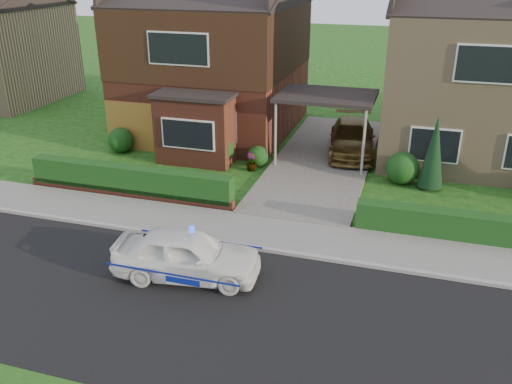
% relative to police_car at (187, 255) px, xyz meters
% --- Properties ---
extents(ground, '(120.00, 120.00, 0.00)m').
position_rel_police_car_xyz_m(ground, '(1.80, -1.20, -0.65)').
color(ground, '#124412').
rests_on(ground, ground).
extents(road, '(60.00, 6.00, 0.02)m').
position_rel_police_car_xyz_m(road, '(1.80, -1.20, -0.65)').
color(road, black).
rests_on(road, ground).
extents(kerb, '(60.00, 0.16, 0.12)m').
position_rel_police_car_xyz_m(kerb, '(1.80, 1.85, -0.59)').
color(kerb, '#9E9993').
rests_on(kerb, ground).
extents(sidewalk, '(60.00, 2.00, 0.10)m').
position_rel_police_car_xyz_m(sidewalk, '(1.80, 2.90, -0.60)').
color(sidewalk, slate).
rests_on(sidewalk, ground).
extents(driveway, '(3.80, 12.00, 0.12)m').
position_rel_police_car_xyz_m(driveway, '(1.80, 9.80, -0.59)').
color(driveway, '#666059').
rests_on(driveway, ground).
extents(house_left, '(7.50, 9.53, 7.25)m').
position_rel_police_car_xyz_m(house_left, '(-3.98, 12.70, 3.16)').
color(house_left, brown).
rests_on(house_left, ground).
extents(house_right, '(7.50, 8.06, 7.25)m').
position_rel_police_car_xyz_m(house_right, '(7.60, 12.79, 3.01)').
color(house_right, tan).
rests_on(house_right, ground).
extents(carport_link, '(3.80, 3.00, 2.77)m').
position_rel_police_car_xyz_m(carport_link, '(1.80, 9.75, 2.00)').
color(carport_link, black).
rests_on(carport_link, ground).
extents(garage_door, '(2.20, 0.10, 2.10)m').
position_rel_police_car_xyz_m(garage_door, '(-6.45, 8.76, 0.40)').
color(garage_door, '#976121').
rests_on(garage_door, ground).
extents(dwarf_wall, '(7.70, 0.25, 0.36)m').
position_rel_police_car_xyz_m(dwarf_wall, '(-4.00, 4.10, -0.47)').
color(dwarf_wall, brown).
rests_on(dwarf_wall, ground).
extents(hedge_left, '(7.50, 0.55, 0.90)m').
position_rel_police_car_xyz_m(hedge_left, '(-4.00, 4.25, -0.65)').
color(hedge_left, '#133D15').
rests_on(hedge_left, ground).
extents(hedge_right, '(7.50, 0.55, 0.80)m').
position_rel_police_car_xyz_m(hedge_right, '(7.60, 4.15, -0.65)').
color(hedge_right, '#133D15').
rests_on(hedge_right, ground).
extents(shrub_left_far, '(1.08, 1.08, 1.08)m').
position_rel_police_car_xyz_m(shrub_left_far, '(-6.70, 8.30, -0.11)').
color(shrub_left_far, '#133D15').
rests_on(shrub_left_far, ground).
extents(shrub_left_mid, '(1.32, 1.32, 1.32)m').
position_rel_police_car_xyz_m(shrub_left_mid, '(-2.20, 8.10, 0.01)').
color(shrub_left_mid, '#133D15').
rests_on(shrub_left_mid, ground).
extents(shrub_left_near, '(0.84, 0.84, 0.84)m').
position_rel_police_car_xyz_m(shrub_left_near, '(-0.60, 8.40, -0.23)').
color(shrub_left_near, '#133D15').
rests_on(shrub_left_near, ground).
extents(shrub_right_near, '(1.20, 1.20, 1.20)m').
position_rel_police_car_xyz_m(shrub_right_near, '(5.00, 8.20, -0.05)').
color(shrub_right_near, '#133D15').
rests_on(shrub_right_near, ground).
extents(conifer_a, '(0.90, 0.90, 2.60)m').
position_rel_police_car_xyz_m(conifer_a, '(6.00, 8.00, 0.65)').
color(conifer_a, black).
rests_on(conifer_a, ground).
extents(police_car, '(3.53, 4.01, 1.47)m').
position_rel_police_car_xyz_m(police_car, '(0.00, 0.00, 0.00)').
color(police_car, white).
rests_on(police_car, ground).
extents(driveway_car, '(2.40, 4.70, 1.31)m').
position_rel_police_car_xyz_m(driveway_car, '(2.80, 10.77, 0.12)').
color(driveway_car, brown).
rests_on(driveway_car, driveway).
extents(potted_plant_a, '(0.43, 0.36, 0.70)m').
position_rel_police_car_xyz_m(potted_plant_a, '(-4.03, 4.80, -0.30)').
color(potted_plant_a, gray).
rests_on(potted_plant_a, ground).
extents(potted_plant_b, '(0.49, 0.46, 0.71)m').
position_rel_police_car_xyz_m(potted_plant_b, '(-1.54, 4.80, -0.30)').
color(potted_plant_b, gray).
rests_on(potted_plant_b, ground).
extents(potted_plant_c, '(0.52, 0.52, 0.71)m').
position_rel_police_car_xyz_m(potted_plant_c, '(-0.70, 7.80, -0.30)').
color(potted_plant_c, gray).
rests_on(potted_plant_c, ground).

